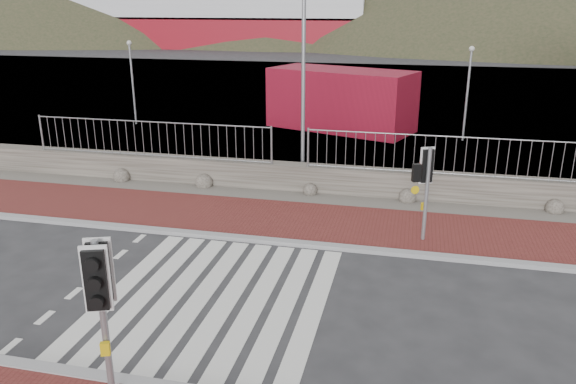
% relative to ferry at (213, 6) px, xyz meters
% --- Properties ---
extents(ground, '(220.00, 220.00, 0.00)m').
position_rel_ferry_xyz_m(ground, '(24.65, -67.90, -5.36)').
color(ground, '#28282B').
rests_on(ground, ground).
extents(sidewalk_far, '(40.00, 3.00, 0.08)m').
position_rel_ferry_xyz_m(sidewalk_far, '(24.65, -63.40, -5.32)').
color(sidewalk_far, maroon).
rests_on(sidewalk_far, ground).
extents(kerb_far, '(40.00, 0.25, 0.12)m').
position_rel_ferry_xyz_m(kerb_far, '(24.65, -64.90, -5.31)').
color(kerb_far, gray).
rests_on(kerb_far, ground).
extents(zebra_crossing, '(4.62, 5.60, 0.01)m').
position_rel_ferry_xyz_m(zebra_crossing, '(24.65, -67.90, -5.36)').
color(zebra_crossing, silver).
rests_on(zebra_crossing, ground).
extents(gravel_strip, '(40.00, 1.50, 0.06)m').
position_rel_ferry_xyz_m(gravel_strip, '(24.65, -61.40, -5.33)').
color(gravel_strip, '#59544C').
rests_on(gravel_strip, ground).
extents(stone_wall, '(40.00, 0.60, 0.90)m').
position_rel_ferry_xyz_m(stone_wall, '(24.65, -60.60, -4.91)').
color(stone_wall, '#48423B').
rests_on(stone_wall, ground).
extents(railing, '(18.07, 0.07, 1.22)m').
position_rel_ferry_xyz_m(railing, '(24.65, -60.75, -3.54)').
color(railing, gray).
rests_on(railing, stone_wall).
extents(quay, '(120.00, 40.00, 0.50)m').
position_rel_ferry_xyz_m(quay, '(24.65, -40.00, -5.36)').
color(quay, '#4C4C4F').
rests_on(quay, ground).
extents(water, '(220.00, 50.00, 0.05)m').
position_rel_ferry_xyz_m(water, '(24.65, -5.00, -5.36)').
color(water, '#3F4C54').
rests_on(water, ground).
extents(ferry, '(50.00, 16.00, 20.00)m').
position_rel_ferry_xyz_m(ferry, '(0.00, 0.00, 0.00)').
color(ferry, maroon).
rests_on(ferry, ground).
extents(hills_backdrop, '(254.00, 90.00, 100.00)m').
position_rel_ferry_xyz_m(hills_backdrop, '(31.40, 20.00, -28.42)').
color(hills_backdrop, '#28301C').
rests_on(hills_backdrop, ground).
extents(traffic_signal_near, '(0.45, 0.35, 2.73)m').
position_rel_ferry_xyz_m(traffic_signal_near, '(24.21, -71.30, -3.40)').
color(traffic_signal_near, gray).
rests_on(traffic_signal_near, ground).
extents(traffic_signal_far, '(0.62, 0.40, 2.52)m').
position_rel_ferry_xyz_m(traffic_signal_far, '(28.88, -63.96, -3.54)').
color(traffic_signal_far, gray).
rests_on(traffic_signal_far, ground).
extents(streetlight, '(1.56, 0.40, 7.38)m').
position_rel_ferry_xyz_m(streetlight, '(25.01, -59.82, -1.21)').
color(streetlight, gray).
rests_on(streetlight, ground).
extents(shipping_container, '(7.42, 5.05, 2.86)m').
position_rel_ferry_xyz_m(shipping_container, '(24.95, -50.80, -3.93)').
color(shipping_container, maroon).
rests_on(shipping_container, ground).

